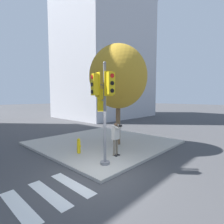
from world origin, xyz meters
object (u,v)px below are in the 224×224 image
object	(u,v)px
traffic_signal_pole	(103,100)
street_tree	(118,77)
person_photographer	(116,136)
fire_hydrant	(79,146)

from	to	relation	value
traffic_signal_pole	street_tree	size ratio (longest dim) A/B	0.72
person_photographer	fire_hydrant	xyz separation A→B (m)	(-1.07, 1.70, -0.61)
street_tree	fire_hydrant	bearing A→B (deg)	173.31
traffic_signal_pole	fire_hydrant	size ratio (longest dim) A/B	5.62
traffic_signal_pole	person_photographer	size ratio (longest dim) A/B	2.67
person_photographer	fire_hydrant	world-z (taller)	person_photographer
traffic_signal_pole	person_photographer	distance (m)	2.31
traffic_signal_pole	person_photographer	xyz separation A→B (m)	(1.30, 0.40, -1.87)
person_photographer	fire_hydrant	bearing A→B (deg)	122.09
person_photographer	fire_hydrant	size ratio (longest dim) A/B	2.10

